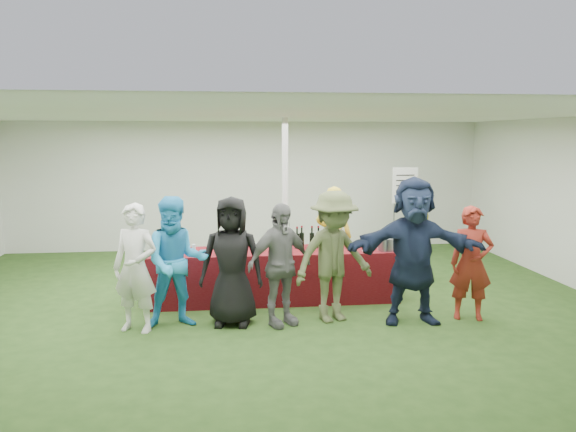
{
  "coord_description": "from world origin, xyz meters",
  "views": [
    {
      "loc": [
        -0.51,
        -7.91,
        2.4
      ],
      "look_at": [
        0.42,
        0.09,
        1.25
      ],
      "focal_mm": 35.0,
      "sensor_mm": 36.0,
      "label": 1
    }
  ],
  "objects": [
    {
      "name": "ground",
      "position": [
        0.0,
        0.0,
        0.0
      ],
      "size": [
        60.0,
        60.0,
        0.0
      ],
      "primitive_type": "plane",
      "color": "#284719",
      "rests_on": "ground"
    },
    {
      "name": "tent",
      "position": [
        0.5,
        1.2,
        1.35
      ],
      "size": [
        10.0,
        10.0,
        10.0
      ],
      "color": "white",
      "rests_on": "ground"
    },
    {
      "name": "serving_table",
      "position": [
        0.22,
        0.09,
        0.38
      ],
      "size": [
        3.6,
        0.8,
        0.75
      ],
      "primitive_type": "cube",
      "color": "maroon",
      "rests_on": "ground"
    },
    {
      "name": "wine_bottles",
      "position": [
        0.85,
        0.23,
        0.87
      ],
      "size": [
        0.66,
        0.14,
        0.32
      ],
      "color": "black",
      "rests_on": "serving_table"
    },
    {
      "name": "wine_glasses",
      "position": [
        -0.27,
        -0.16,
        0.86
      ],
      "size": [
        2.73,
        0.14,
        0.16
      ],
      "color": "silver",
      "rests_on": "serving_table"
    },
    {
      "name": "water_bottle",
      "position": [
        0.21,
        0.17,
        0.85
      ],
      "size": [
        0.07,
        0.07,
        0.23
      ],
      "color": "silver",
      "rests_on": "serving_table"
    },
    {
      "name": "bar_towel",
      "position": [
        1.84,
        0.14,
        0.77
      ],
      "size": [
        0.25,
        0.18,
        0.03
      ],
      "primitive_type": "cube",
      "color": "white",
      "rests_on": "serving_table"
    },
    {
      "name": "dump_bucket",
      "position": [
        1.83,
        -0.13,
        0.84
      ],
      "size": [
        0.23,
        0.23,
        0.18
      ],
      "primitive_type": "cylinder",
      "color": "slate",
      "rests_on": "serving_table"
    },
    {
      "name": "wine_list_sign",
      "position": [
        3.0,
        2.62,
        1.32
      ],
      "size": [
        0.5,
        0.03,
        1.8
      ],
      "color": "slate",
      "rests_on": "ground"
    },
    {
      "name": "staff_pourer",
      "position": [
        1.23,
        0.79,
        0.81
      ],
      "size": [
        0.7,
        0.6,
        1.62
      ],
      "primitive_type": "imported",
      "rotation": [
        0.0,
        0.0,
        2.71
      ],
      "color": "yellow",
      "rests_on": "ground"
    },
    {
      "name": "staff_back",
      "position": [
        2.61,
        1.01,
        0.8
      ],
      "size": [
        0.88,
        0.75,
        1.59
      ],
      "primitive_type": "imported",
      "rotation": [
        0.0,
        0.0,
        3.36
      ],
      "color": "yellow",
      "rests_on": "ground"
    },
    {
      "name": "customer_0",
      "position": [
        -1.59,
        -1.02,
        0.8
      ],
      "size": [
        0.68,
        0.57,
        1.59
      ],
      "primitive_type": "imported",
      "rotation": [
        0.0,
        0.0,
        -0.38
      ],
      "color": "silver",
      "rests_on": "ground"
    },
    {
      "name": "customer_1",
      "position": [
        -1.11,
        -0.91,
        0.83
      ],
      "size": [
        0.88,
        0.73,
        1.66
      ],
      "primitive_type": "imported",
      "rotation": [
        0.0,
        0.0,
        0.13
      ],
      "color": "#2898D6",
      "rests_on": "ground"
    },
    {
      "name": "customer_2",
      "position": [
        -0.42,
        -0.91,
        0.83
      ],
      "size": [
        0.88,
        0.65,
        1.65
      ],
      "primitive_type": "imported",
      "rotation": [
        0.0,
        0.0,
        -0.17
      ],
      "color": "black",
      "rests_on": "ground"
    },
    {
      "name": "customer_3",
      "position": [
        0.19,
        -1.0,
        0.79
      ],
      "size": [
        0.99,
        0.77,
        1.57
      ],
      "primitive_type": "imported",
      "rotation": [
        0.0,
        0.0,
        0.48
      ],
      "color": "slate",
      "rests_on": "ground"
    },
    {
      "name": "customer_4",
      "position": [
        0.9,
        -0.92,
        0.85
      ],
      "size": [
        1.25,
        0.96,
        1.71
      ],
      "primitive_type": "imported",
      "rotation": [
        0.0,
        0.0,
        0.33
      ],
      "color": "#4F5832",
      "rests_on": "ground"
    },
    {
      "name": "customer_5",
      "position": [
        1.9,
        -1.09,
        0.95
      ],
      "size": [
        1.79,
        0.69,
        1.89
      ],
      "primitive_type": "imported",
      "rotation": [
        0.0,
        0.0,
        -0.08
      ],
      "color": "#172139",
      "rests_on": "ground"
    },
    {
      "name": "customer_6",
      "position": [
        2.71,
        -1.05,
        0.75
      ],
      "size": [
        0.63,
        0.5,
        1.5
      ],
      "primitive_type": "imported",
      "rotation": [
        0.0,
        0.0,
        -0.28
      ],
      "color": "maroon",
      "rests_on": "ground"
    }
  ]
}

